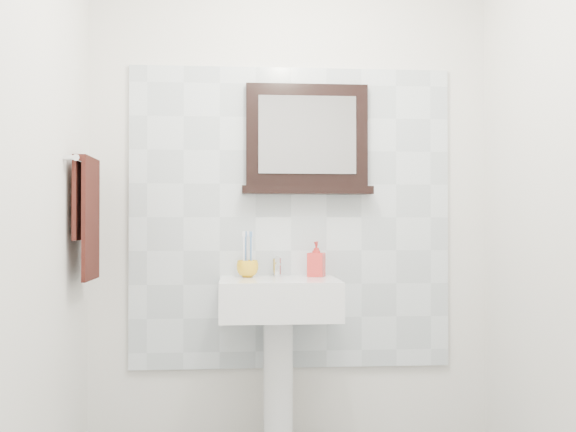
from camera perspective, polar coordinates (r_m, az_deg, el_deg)
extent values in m
cube|color=silver|center=(3.38, 0.24, 1.58)|extent=(2.00, 0.01, 2.50)
cube|color=silver|center=(1.21, 8.88, 5.67)|extent=(2.00, 0.01, 2.50)
cube|color=silver|center=(2.39, -22.11, 2.58)|extent=(0.01, 2.20, 2.50)
cube|color=silver|center=(3.37, 0.26, -0.11)|extent=(1.60, 0.02, 1.50)
cylinder|color=white|center=(3.29, -0.84, -14.34)|extent=(0.14, 0.14, 0.68)
cube|color=white|center=(3.16, -0.77, -6.98)|extent=(0.55, 0.44, 0.18)
cylinder|color=silver|center=(3.13, -0.74, -5.66)|extent=(0.32, 0.32, 0.02)
cylinder|color=#4C4C4F|center=(3.13, -0.74, -5.46)|extent=(0.04, 0.04, 0.00)
cylinder|color=silver|center=(3.29, -0.94, -4.36)|extent=(0.04, 0.04, 0.09)
cylinder|color=silver|center=(3.25, -0.89, -4.06)|extent=(0.02, 0.10, 0.02)
cube|color=silver|center=(3.30, -0.95, -3.48)|extent=(0.02, 0.07, 0.01)
imported|color=gold|center=(3.25, -3.45, -4.48)|extent=(0.13, 0.13, 0.08)
cylinder|color=white|center=(3.24, -3.76, -3.36)|extent=(0.01, 0.01, 0.19)
cube|color=white|center=(3.24, -3.76, -1.54)|extent=(0.01, 0.01, 0.03)
cylinder|color=#4D77B2|center=(3.24, -3.16, -3.36)|extent=(0.01, 0.01, 0.19)
cube|color=#4D77B2|center=(3.24, -3.16, -1.54)|extent=(0.01, 0.01, 0.03)
cylinder|color=white|center=(3.27, -3.45, -3.34)|extent=(0.01, 0.01, 0.19)
cube|color=white|center=(3.26, -3.45, -1.53)|extent=(0.01, 0.01, 0.03)
cylinder|color=#4D77B2|center=(3.26, -3.63, -3.34)|extent=(0.01, 0.01, 0.19)
cube|color=#4D77B2|center=(3.26, -3.63, -1.53)|extent=(0.01, 0.01, 0.03)
cylinder|color=white|center=(3.26, -3.10, -3.34)|extent=(0.01, 0.01, 0.19)
cube|color=white|center=(3.25, -3.10, -1.53)|extent=(0.01, 0.01, 0.03)
imported|color=red|center=(3.29, 2.41, -3.66)|extent=(0.10, 0.10, 0.17)
cube|color=black|center=(3.38, 1.60, 6.83)|extent=(0.61, 0.06, 0.51)
cube|color=#99999E|center=(3.35, 1.66, 6.90)|extent=(0.48, 0.01, 0.39)
cube|color=black|center=(3.33, 1.65, 2.20)|extent=(0.65, 0.11, 0.04)
cylinder|color=silver|center=(3.16, -16.69, 4.42)|extent=(0.03, 0.40, 0.03)
cylinder|color=silver|center=(2.98, -18.03, 4.73)|extent=(0.05, 0.02, 0.02)
cylinder|color=silver|center=(3.35, -16.51, 4.13)|extent=(0.05, 0.02, 0.02)
cube|color=black|center=(3.14, -16.35, -0.48)|extent=(0.02, 0.30, 0.52)
cube|color=black|center=(3.15, -17.06, 1.15)|extent=(0.02, 0.30, 0.34)
cube|color=black|center=(3.16, -16.69, 4.51)|extent=(0.06, 0.30, 0.03)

